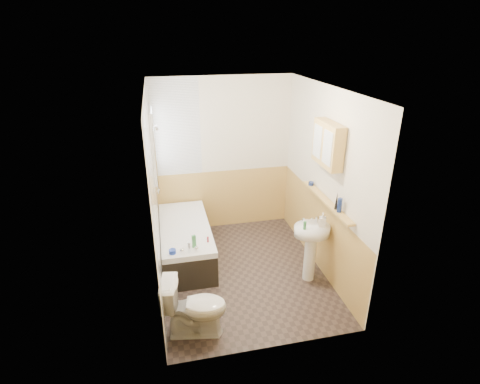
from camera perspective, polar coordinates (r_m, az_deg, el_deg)
The scene contains 26 objects.
floor at distance 5.37m, azimuth 0.36°, elevation -11.96°, with size 2.80×2.80×0.00m, color #312622.
ceiling at distance 4.41m, azimuth 0.44°, elevation 15.50°, with size 2.80×2.80×0.00m, color white.
wall_back at distance 6.05m, azimuth -2.61°, elevation 5.54°, with size 2.20×0.02×2.50m, color beige.
wall_front at distance 3.54m, azimuth 5.55°, elevation -8.40°, with size 2.20×0.02×2.50m, color beige.
wall_left at distance 4.65m, azimuth -13.06°, elevation -0.78°, with size 0.02×2.80×2.50m, color beige.
wall_right at distance 5.10m, azimuth 12.65°, elevation 1.46°, with size 0.02×2.80×2.50m, color beige.
wainscot_right at distance 5.41m, azimuth 11.74°, elevation -5.94°, with size 0.01×2.80×1.00m, color #D8AE58.
wainscot_front at distance 4.01m, azimuth 5.02°, elevation -17.37°, with size 2.20×0.01×1.00m, color #D8AE58.
wainscot_back at distance 6.30m, azimuth -2.45°, elevation -1.02°, with size 2.20×0.01×1.00m, color #D8AE58.
tile_cladding_left at distance 4.65m, azimuth -12.79°, elevation -0.76°, with size 0.01×2.80×2.50m, color white.
tile_return_back at distance 5.81m, azimuth -9.81°, elevation 9.60°, with size 0.75×0.01×1.50m, color white.
window at distance 5.41m, azimuth -13.04°, elevation 7.20°, with size 0.03×0.79×0.99m.
bathtub at distance 5.58m, azimuth -8.28°, elevation -7.36°, with size 0.70×1.61×0.66m.
shower_riser at distance 5.06m, azimuth -12.74°, elevation 6.50°, with size 0.10×0.07×1.10m.
toilet at distance 4.29m, azimuth -6.89°, elevation -17.02°, with size 0.39×0.70×0.69m, color white.
sink at distance 5.01m, azimuth 10.77°, elevation -7.43°, with size 0.47×0.38×0.91m.
pine_shelf at distance 4.91m, azimuth 13.02°, elevation -1.35°, with size 0.10×1.34×0.03m, color #D8AE58.
medicine_cabinet at distance 4.69m, azimuth 13.24°, elevation 7.10°, with size 0.15×0.60×0.54m.
foam_can at distance 4.58m, azimuth 14.94°, elevation -1.95°, with size 0.05×0.05×0.18m, color navy.
green_bottle at distance 4.64m, azimuth 14.52°, elevation -1.29°, with size 0.04×0.04×0.22m, color black.
black_jar at distance 5.32m, azimuth 10.78°, elevation 1.30°, with size 0.07×0.07×0.05m, color navy.
soap_bottle at distance 4.89m, azimuth 12.42°, elevation -4.67°, with size 0.08×0.19×0.09m, color silver.
clear_bottle at distance 4.77m, azimuth 9.84°, elevation -5.05°, with size 0.04×0.04×0.11m, color #388447.
blue_gel at distance 4.88m, azimuth -7.03°, elevation -7.50°, with size 0.05×0.03×0.18m, color #388447.
cream_jar at distance 4.84m, azimuth -10.26°, elevation -8.92°, with size 0.09×0.09×0.06m, color #19339E.
orange_bottle at distance 5.01m, azimuth -4.92°, elevation -7.23°, with size 0.03×0.03×0.08m, color maroon.
Camera 1 is at (-0.98, -4.26, 3.12)m, focal length 28.00 mm.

